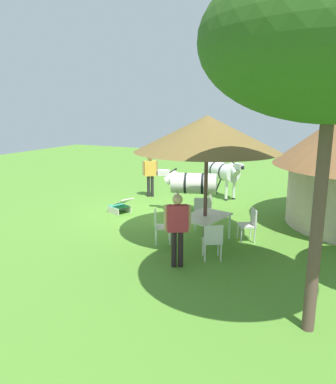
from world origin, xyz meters
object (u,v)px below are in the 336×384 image
patio_chair_near_hut (159,224)px  patio_chair_near_lawn (250,223)px  patio_chair_east_end (213,239)px  zebra_by_umbrella (192,184)px  shade_umbrella (207,134)px  acacia_tree_far_lawn (335,41)px  guest_beside_umbrella (177,224)px  striped_lounge_chair (120,206)px  standing_watcher (150,172)px  zebra_nearest_camera (222,172)px  patio_dining_table (205,219)px  patio_chair_west_end (201,211)px

patio_chair_near_hut → patio_chair_near_lawn: size_ratio=1.00×
patio_chair_east_end → zebra_by_umbrella: bearing=90.1°
shade_umbrella → acacia_tree_far_lawn: size_ratio=0.67×
guest_beside_umbrella → zebra_by_umbrella: bearing=77.9°
striped_lounge_chair → acacia_tree_far_lawn: bearing=-102.8°
guest_beside_umbrella → standing_watcher: size_ratio=0.99×
zebra_nearest_camera → acacia_tree_far_lawn: bearing=61.7°
shade_umbrella → standing_watcher: (-3.95, -3.80, -1.87)m
zebra_nearest_camera → zebra_by_umbrella: 2.58m
patio_chair_near_lawn → guest_beside_umbrella: guest_beside_umbrella is taller
patio_dining_table → guest_beside_umbrella: bearing=-0.6°
standing_watcher → patio_dining_table: bearing=99.4°
guest_beside_umbrella → acacia_tree_far_lawn: bearing=-53.9°
shade_umbrella → zebra_nearest_camera: bearing=-167.2°
zebra_nearest_camera → guest_beside_umbrella: bearing=44.6°
shade_umbrella → patio_chair_near_hut: (0.60, -1.06, -2.38)m
patio_chair_near_hut → guest_beside_umbrella: guest_beside_umbrella is taller
shade_umbrella → patio_dining_table: 2.25m
standing_watcher → shade_umbrella: bearing=99.4°
shade_umbrella → patio_dining_table: shade_umbrella is taller
patio_chair_east_end → guest_beside_umbrella: bearing=-160.4°
patio_chair_east_end → standing_watcher: standing_watcher is taller
patio_chair_near_hut → zebra_nearest_camera: size_ratio=0.47×
patio_chair_west_end → guest_beside_umbrella: guest_beside_umbrella is taller
zebra_nearest_camera → zebra_by_umbrella: bearing=29.5°
zebra_by_umbrella → shade_umbrella: bearing=-167.6°
patio_dining_table → striped_lounge_chair: bearing=-111.3°
patio_chair_east_end → patio_chair_near_lawn: (-1.67, 0.47, 0.00)m
patio_chair_near_hut → zebra_nearest_camera: (-5.73, -0.10, 0.52)m
patio_dining_table → zebra_by_umbrella: 2.94m
shade_umbrella → patio_dining_table: bearing=-116.6°
patio_chair_near_lawn → zebra_by_umbrella: size_ratio=0.42×
patio_chair_near_hut → standing_watcher: standing_watcher is taller
patio_chair_west_end → zebra_nearest_camera: size_ratio=0.47×
guest_beside_umbrella → shade_umbrella: bearing=59.4°
patio_chair_west_end → striped_lounge_chair: patio_chair_west_end is taller
patio_dining_table → patio_chair_east_end: (1.07, 0.59, -0.14)m
patio_chair_east_end → shade_umbrella: bearing=90.0°
patio_chair_east_end → acacia_tree_far_lawn: acacia_tree_far_lawn is taller
patio_dining_table → standing_watcher: bearing=-136.1°
patio_chair_west_end → zebra_nearest_camera: (-4.02, -0.64, 0.52)m
patio_dining_table → patio_chair_near_hut: patio_chair_near_hut is taller
patio_dining_table → striped_lounge_chair: patio_dining_table is taller
guest_beside_umbrella → zebra_nearest_camera: size_ratio=0.89×
guest_beside_umbrella → striped_lounge_chair: guest_beside_umbrella is taller
shade_umbrella → patio_chair_near_hut: 2.68m
patio_chair_west_end → acacia_tree_far_lawn: (4.16, 3.45, 3.93)m
patio_dining_table → acacia_tree_far_lawn: bearing=43.8°
patio_chair_west_end → standing_watcher: standing_watcher is taller
patio_chair_near_hut → patio_chair_east_end: bearing=44.5°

